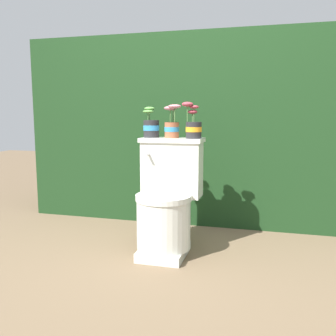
# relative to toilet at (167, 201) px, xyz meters

# --- Properties ---
(ground_plane) EXTENTS (12.00, 12.00, 0.00)m
(ground_plane) POSITION_rel_toilet_xyz_m (0.04, -0.04, -0.36)
(ground_plane) COLOR brown
(hedge_backdrop) EXTENTS (3.04, 0.78, 1.63)m
(hedge_backdrop) POSITION_rel_toilet_xyz_m (0.04, 1.04, 0.46)
(hedge_backdrop) COLOR #193819
(hedge_backdrop) RESTS_ON ground
(toilet) EXTENTS (0.44, 0.52, 0.79)m
(toilet) POSITION_rel_toilet_xyz_m (0.00, 0.00, 0.00)
(toilet) COLOR silver
(toilet) RESTS_ON ground
(potted_plant_left) EXTENTS (0.12, 0.12, 0.22)m
(potted_plant_left) POSITION_rel_toilet_xyz_m (-0.16, 0.15, 0.51)
(potted_plant_left) COLOR #262628
(potted_plant_left) RESTS_ON toilet
(potted_plant_midleft) EXTENTS (0.13, 0.12, 0.23)m
(potted_plant_midleft) POSITION_rel_toilet_xyz_m (-0.00, 0.14, 0.52)
(potted_plant_midleft) COLOR #9E5638
(potted_plant_midleft) RESTS_ON toilet
(potted_plant_middle) EXTENTS (0.14, 0.11, 0.25)m
(potted_plant_middle) POSITION_rel_toilet_xyz_m (0.16, 0.11, 0.51)
(potted_plant_middle) COLOR #262628
(potted_plant_middle) RESTS_ON toilet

